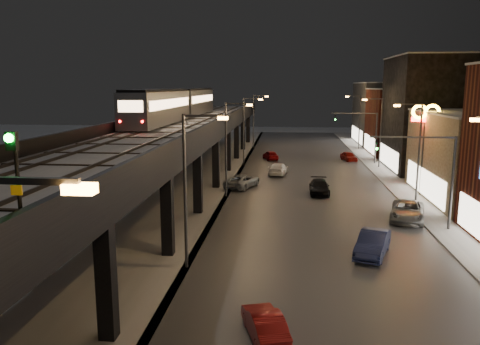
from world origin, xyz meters
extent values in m
cube|color=#46474D|center=(7.50, 35.00, 0.03)|extent=(17.00, 120.00, 0.06)
cube|color=#9FA1A8|center=(17.50, 35.00, 0.07)|extent=(4.00, 120.00, 0.14)
cube|color=#9FA1A8|center=(-6.00, 35.00, 0.03)|extent=(11.00, 120.00, 0.06)
cube|color=black|center=(-6.00, 32.00, 5.80)|extent=(9.00, 100.00, 1.00)
cube|color=black|center=(-2.30, 5.00, 2.65)|extent=(0.70, 0.70, 5.30)
cube|color=black|center=(-6.00, 5.00, 5.15)|extent=(8.00, 0.60, 0.50)
cube|color=black|center=(-9.70, 15.00, 2.65)|extent=(0.70, 0.70, 5.30)
cube|color=black|center=(-2.30, 15.00, 2.65)|extent=(0.70, 0.70, 5.30)
cube|color=black|center=(-6.00, 15.00, 5.15)|extent=(8.00, 0.60, 0.50)
cube|color=black|center=(-9.70, 25.00, 2.65)|extent=(0.70, 0.70, 5.30)
cube|color=black|center=(-2.30, 25.00, 2.65)|extent=(0.70, 0.70, 5.30)
cube|color=black|center=(-6.00, 25.00, 5.15)|extent=(8.00, 0.60, 0.50)
cube|color=black|center=(-9.70, 35.00, 2.65)|extent=(0.70, 0.70, 5.30)
cube|color=black|center=(-2.30, 35.00, 2.65)|extent=(0.70, 0.70, 5.30)
cube|color=black|center=(-6.00, 35.00, 5.15)|extent=(8.00, 0.60, 0.50)
cube|color=black|center=(-9.70, 45.00, 2.65)|extent=(0.70, 0.70, 5.30)
cube|color=black|center=(-2.30, 45.00, 2.65)|extent=(0.70, 0.70, 5.30)
cube|color=black|center=(-6.00, 45.00, 5.15)|extent=(8.00, 0.60, 0.50)
cube|color=black|center=(-9.70, 55.00, 2.65)|extent=(0.70, 0.70, 5.30)
cube|color=black|center=(-2.30, 55.00, 2.65)|extent=(0.70, 0.70, 5.30)
cube|color=black|center=(-6.00, 55.00, 5.15)|extent=(8.00, 0.60, 0.50)
cube|color=black|center=(-9.70, 65.00, 2.65)|extent=(0.70, 0.70, 5.30)
cube|color=black|center=(-2.30, 65.00, 2.65)|extent=(0.70, 0.70, 5.30)
cube|color=black|center=(-6.00, 65.00, 5.15)|extent=(8.00, 0.60, 0.50)
cube|color=black|center=(-9.70, 75.00, 2.65)|extent=(0.70, 0.70, 5.30)
cube|color=black|center=(-2.30, 75.00, 2.65)|extent=(0.70, 0.70, 5.30)
cube|color=black|center=(-6.00, 75.00, 5.15)|extent=(8.00, 0.60, 0.50)
cube|color=#B2B7C1|center=(-6.00, 32.00, 6.38)|extent=(8.40, 100.00, 0.16)
cube|color=#332D28|center=(-9.22, 32.00, 6.54)|extent=(0.08, 98.00, 0.16)
cube|color=#332D28|center=(-7.78, 32.00, 6.54)|extent=(0.08, 98.00, 0.16)
cube|color=#332D28|center=(-4.72, 32.00, 6.54)|extent=(0.08, 98.00, 0.16)
cube|color=#332D28|center=(-3.28, 32.00, 6.54)|extent=(0.08, 98.00, 0.16)
cube|color=black|center=(-6.00, 18.00, 6.49)|extent=(7.80, 0.24, 0.06)
cube|color=black|center=(-6.00, 34.00, 6.49)|extent=(7.80, 0.24, 0.06)
cube|color=black|center=(-6.00, 50.00, 6.49)|extent=(7.80, 0.24, 0.06)
cube|color=black|center=(-6.00, 66.00, 6.49)|extent=(7.80, 0.24, 0.06)
cube|color=black|center=(-1.65, 32.00, 6.85)|extent=(0.30, 100.00, 1.10)
cube|color=black|center=(-10.35, 32.00, 6.85)|extent=(0.30, 100.00, 1.10)
cube|color=white|center=(17.95, 32.00, 1.60)|extent=(0.10, 12.00, 2.40)
cube|color=black|center=(24.00, 48.00, 7.00)|extent=(12.00, 13.00, 14.00)
cube|color=white|center=(17.95, 48.00, 1.60)|extent=(0.10, 10.40, 2.40)
cube|color=#B2B7C1|center=(24.00, 48.00, 14.08)|extent=(12.20, 13.20, 0.16)
cube|color=#511F10|center=(24.00, 62.00, 5.00)|extent=(12.00, 12.00, 10.00)
cube|color=white|center=(17.95, 62.00, 1.60)|extent=(0.10, 9.60, 2.40)
cube|color=#B2B7C1|center=(24.00, 62.00, 10.08)|extent=(12.20, 12.20, 0.16)
cube|color=#333333|center=(24.00, 76.00, 5.50)|extent=(12.00, 16.00, 11.00)
cube|color=white|center=(17.95, 76.00, 1.60)|extent=(0.10, 12.80, 2.40)
cube|color=#B2B7C1|center=(24.00, 76.00, 11.08)|extent=(12.20, 16.20, 0.16)
cube|color=#38383A|center=(0.40, -5.00, 8.90)|extent=(2.20, 0.12, 0.12)
cube|color=#FF9D3A|center=(1.50, -5.00, 8.78)|extent=(0.55, 0.28, 0.18)
cylinder|color=#38383A|center=(-0.70, 13.00, 4.50)|extent=(0.18, 0.18, 9.00)
cube|color=#38383A|center=(0.40, 13.00, 8.90)|extent=(2.20, 0.12, 0.12)
cube|color=#FF9D3A|center=(1.50, 13.00, 8.78)|extent=(0.55, 0.28, 0.18)
cube|color=#FF9D3A|center=(14.80, 13.00, 8.78)|extent=(0.55, 0.28, 0.18)
cylinder|color=#38383A|center=(-0.70, 31.00, 4.50)|extent=(0.18, 0.18, 9.00)
cube|color=#38383A|center=(0.40, 31.00, 8.90)|extent=(2.20, 0.12, 0.12)
cube|color=#FF9D3A|center=(1.50, 31.00, 8.78)|extent=(0.55, 0.28, 0.18)
cylinder|color=#38383A|center=(17.00, 31.00, 4.50)|extent=(0.18, 0.18, 9.00)
cube|color=#38383A|center=(15.90, 31.00, 8.90)|extent=(2.20, 0.12, 0.12)
cube|color=#FF9D3A|center=(14.80, 31.00, 8.78)|extent=(0.55, 0.28, 0.18)
cylinder|color=#38383A|center=(-0.70, 49.00, 4.50)|extent=(0.18, 0.18, 9.00)
cube|color=#38383A|center=(0.40, 49.00, 8.90)|extent=(2.20, 0.12, 0.12)
cube|color=#FF9D3A|center=(1.50, 49.00, 8.78)|extent=(0.55, 0.28, 0.18)
cylinder|color=#38383A|center=(17.00, 49.00, 4.50)|extent=(0.18, 0.18, 9.00)
cube|color=#38383A|center=(15.90, 49.00, 8.90)|extent=(2.20, 0.12, 0.12)
cube|color=#FF9D3A|center=(14.80, 49.00, 8.78)|extent=(0.55, 0.28, 0.18)
cylinder|color=#38383A|center=(-0.70, 67.00, 4.50)|extent=(0.18, 0.18, 9.00)
cube|color=#38383A|center=(0.40, 67.00, 8.90)|extent=(2.20, 0.12, 0.12)
cube|color=#FF9D3A|center=(1.50, 67.00, 8.78)|extent=(0.55, 0.28, 0.18)
cylinder|color=#38383A|center=(17.00, 67.00, 4.50)|extent=(0.18, 0.18, 9.00)
cube|color=#38383A|center=(15.90, 67.00, 8.90)|extent=(2.20, 0.12, 0.12)
cube|color=#FF9D3A|center=(14.80, 67.00, 8.78)|extent=(0.55, 0.28, 0.18)
cylinder|color=#38383A|center=(17.00, 22.00, 3.50)|extent=(0.20, 0.20, 7.00)
cube|color=#38383A|center=(14.00, 22.00, 6.90)|extent=(6.00, 0.12, 0.12)
imported|color=black|center=(11.50, 22.00, 6.40)|extent=(0.20, 0.16, 1.00)
sphere|color=#0CFF26|center=(11.50, 21.85, 6.15)|extent=(0.18, 0.18, 0.18)
cylinder|color=#38383A|center=(17.00, 52.00, 3.50)|extent=(0.20, 0.20, 7.00)
cube|color=#38383A|center=(14.00, 52.00, 6.90)|extent=(6.00, 0.12, 0.12)
imported|color=black|center=(11.50, 52.00, 6.40)|extent=(0.20, 0.16, 1.00)
sphere|color=#0CFF26|center=(11.50, 51.85, 6.15)|extent=(0.18, 0.18, 0.18)
cube|color=gray|center=(-8.50, 35.90, 8.28)|extent=(2.92, 17.62, 3.32)
cube|color=black|center=(-8.50, 35.90, 10.07)|extent=(2.62, 17.12, 0.25)
cube|color=#FFC790|center=(-9.97, 35.90, 8.73)|extent=(0.05, 16.11, 0.91)
cube|color=#FFC790|center=(-7.03, 35.90, 8.73)|extent=(0.05, 16.11, 0.91)
cube|color=gray|center=(-8.50, 54.51, 8.28)|extent=(2.92, 17.62, 3.32)
cube|color=black|center=(-8.50, 54.51, 10.07)|extent=(2.62, 17.12, 0.25)
cube|color=#FFC790|center=(-9.97, 54.51, 8.73)|extent=(0.05, 16.11, 0.91)
cube|color=#FFC790|center=(-7.03, 54.51, 8.73)|extent=(0.05, 16.11, 0.91)
cube|color=#FFC790|center=(-8.50, 27.08, 8.79)|extent=(2.22, 0.05, 1.01)
sphere|color=#FF0C0C|center=(-9.51, 27.06, 7.48)|extent=(0.20, 0.20, 0.20)
sphere|color=#FF0C0C|center=(-7.49, 27.06, 7.48)|extent=(0.20, 0.20, 0.20)
cylinder|color=black|center=(-2.10, -0.96, 7.98)|extent=(0.11, 0.11, 2.71)
cube|color=black|center=(-2.10, -1.08, 9.11)|extent=(0.29, 0.16, 0.50)
sphere|color=#0CFF26|center=(-2.10, -1.20, 9.20)|extent=(0.23, 0.23, 0.23)
cube|color=yellow|center=(-2.10, -1.06, 7.79)|extent=(0.32, 0.04, 0.27)
imported|color=maroon|center=(4.23, 5.64, 0.62)|extent=(2.36, 3.96, 1.23)
imported|color=gray|center=(0.46, 35.14, 0.70)|extent=(3.90, 5.54, 1.40)
imported|color=white|center=(4.06, 42.77, 0.70)|extent=(2.56, 5.01, 1.39)
imported|color=maroon|center=(2.72, 54.12, 0.67)|extent=(2.65, 4.21, 1.34)
imported|color=#161E46|center=(10.49, 16.11, 0.76)|extent=(3.05, 4.90, 1.53)
imported|color=slate|center=(14.60, 24.33, 0.74)|extent=(3.80, 5.82, 1.49)
imported|color=black|center=(8.29, 33.00, 0.68)|extent=(1.99, 4.70, 1.35)
imported|color=maroon|center=(13.80, 54.36, 0.64)|extent=(2.35, 3.99, 1.28)
cylinder|color=#38383A|center=(18.00, 33.29, 3.57)|extent=(0.24, 0.24, 7.14)
cube|color=#FF0C0C|center=(18.00, 33.29, 7.41)|extent=(2.50, 0.25, 0.45)
torus|color=#FFAB1D|center=(17.42, 33.29, 8.12)|extent=(1.46, 0.75, 1.45)
torus|color=#FFAB1D|center=(18.58, 33.29, 8.12)|extent=(1.46, 0.75, 1.45)
camera|label=1|loc=(5.02, -12.50, 10.51)|focal=35.00mm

